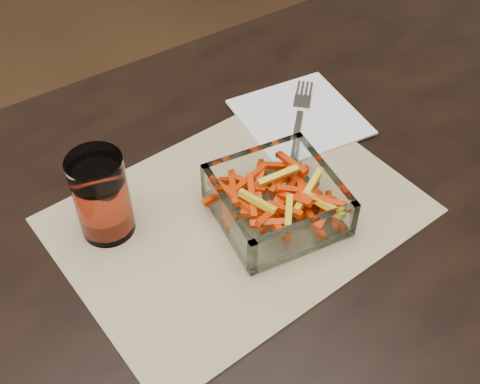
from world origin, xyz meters
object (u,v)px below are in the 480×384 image
object	(u,v)px
dining_table	(215,309)
tumbler	(102,199)
glass_bowl	(277,203)
fork	(300,116)

from	to	relation	value
dining_table	tumbler	bearing A→B (deg)	121.25
glass_bowl	tumbler	size ratio (longest dim) A/B	1.40
glass_bowl	fork	size ratio (longest dim) A/B	1.12
dining_table	fork	distance (m)	0.32
dining_table	glass_bowl	xyz separation A→B (m)	(0.11, 0.03, 0.11)
glass_bowl	tumbler	distance (m)	0.22
dining_table	glass_bowl	bearing A→B (deg)	13.70
dining_table	tumbler	distance (m)	0.21
fork	glass_bowl	bearing A→B (deg)	-92.25
glass_bowl	fork	bearing A→B (deg)	43.89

